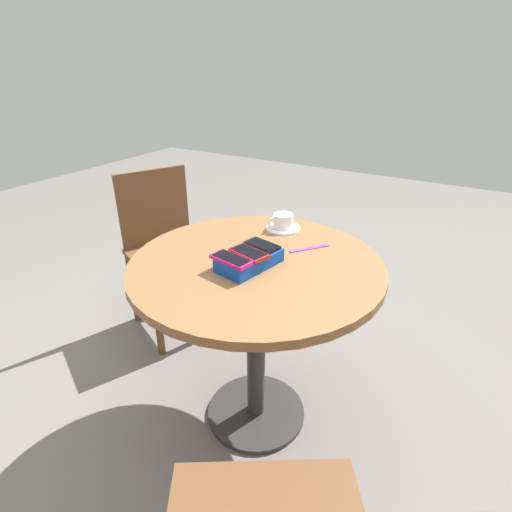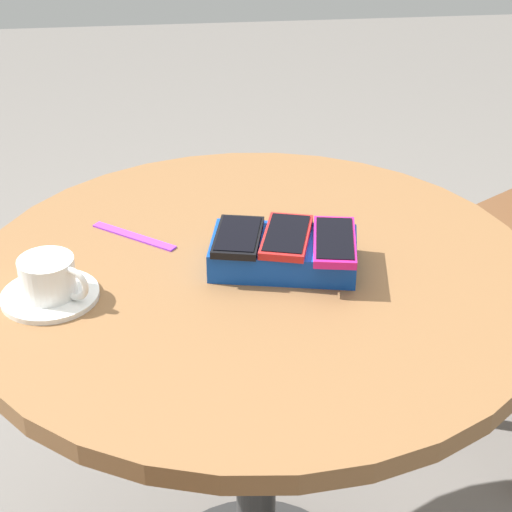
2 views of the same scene
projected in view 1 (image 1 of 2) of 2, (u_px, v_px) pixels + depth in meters
The scene contains 10 objects.
ground_plane at pixel (256, 413), 1.66m from camera, with size 8.00×8.00×0.00m, color slate.
round_table at pixel (256, 294), 1.40m from camera, with size 0.86×0.86×0.71m.
phone_box at pixel (249, 260), 1.30m from camera, with size 0.23×0.16×0.04m.
phone_magenta at pixel (231, 259), 1.25m from camera, with size 0.08×0.15×0.01m.
phone_red at pixel (248, 253), 1.29m from camera, with size 0.10×0.14×0.01m.
phone_black at pixel (262, 245), 1.34m from camera, with size 0.09×0.13×0.01m.
saucer at pixel (283, 228), 1.59m from camera, with size 0.14×0.14×0.01m, color white.
coffee_cup at pixel (283, 221), 1.58m from camera, with size 0.10×0.08×0.05m.
lanyard_strap at pixel (309, 248), 1.43m from camera, with size 0.16×0.02×0.00m, color purple.
chair_near_window at pixel (167, 250), 2.07m from camera, with size 0.52×0.52×0.83m.
Camera 1 is at (-1.03, -0.61, 1.33)m, focal length 28.00 mm.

